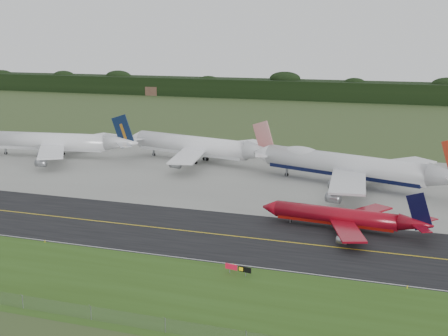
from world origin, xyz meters
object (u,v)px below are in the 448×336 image
at_px(jet_navy_gold, 57,142).
at_px(taxiway_sign, 238,268).
at_px(jet_red_737, 345,217).
at_px(jet_star_tail, 199,146).
at_px(jet_ba_747, 351,166).

height_order(jet_navy_gold, taxiway_sign, jet_navy_gold).
relative_size(jet_red_737, jet_navy_gold, 0.63).
bearing_deg(taxiway_sign, jet_red_737, 66.77).
height_order(jet_star_tail, taxiway_sign, jet_star_tail).
relative_size(jet_star_tail, taxiway_sign, 11.67).
bearing_deg(jet_ba_747, taxiway_sign, -97.48).
bearing_deg(jet_star_tail, jet_red_737, -45.59).
height_order(jet_red_737, jet_star_tail, jet_star_tail).
bearing_deg(jet_star_tail, jet_ba_747, -18.52).
height_order(jet_ba_747, taxiway_sign, jet_ba_747).
bearing_deg(jet_red_737, jet_star_tail, 134.41).
xyz_separation_m(jet_ba_747, jet_red_737, (4.31, -39.83, -2.93)).
distance_m(jet_navy_gold, jet_star_tail, 50.16).
bearing_deg(jet_star_tail, jet_navy_gold, -171.46).
height_order(jet_red_737, jet_navy_gold, jet_navy_gold).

